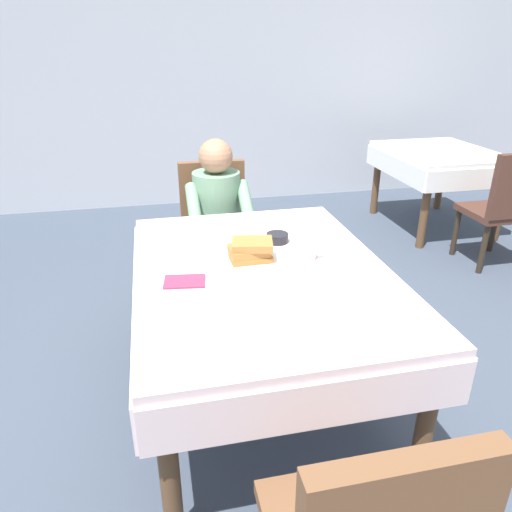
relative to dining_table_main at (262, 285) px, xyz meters
name	(u,v)px	position (x,y,z in m)	size (l,w,h in m)	color
ground_plane	(261,399)	(0.00, 0.00, -0.65)	(14.00, 14.00, 0.00)	#3D4756
back_wall	(186,47)	(0.00, 3.40, 0.95)	(12.00, 0.16, 3.20)	#B2B7C1
dining_table_main	(262,285)	(0.00, 0.00, 0.00)	(1.12, 1.52, 0.74)	silver
chair_diner	(215,223)	(-0.05, 1.17, -0.12)	(0.44, 0.45, 0.93)	brown
diner_person	(218,211)	(-0.05, 1.01, 0.02)	(0.40, 0.43, 1.12)	gray
plate_breakfast	(249,261)	(-0.04, 0.07, 0.10)	(0.28, 0.28, 0.02)	white
breakfast_stack	(251,250)	(-0.04, 0.06, 0.15)	(0.20, 0.17, 0.09)	#A36B33
cup_coffee	(308,251)	(0.23, 0.04, 0.13)	(0.11, 0.08, 0.08)	white
bowl_butter	(277,238)	(0.14, 0.27, 0.11)	(0.11, 0.11, 0.04)	black
syrup_pitcher	(192,246)	(-0.28, 0.23, 0.13)	(0.08, 0.08, 0.07)	silver
fork_left_of_plate	(208,268)	(-0.23, 0.05, 0.09)	(0.18, 0.01, 0.01)	silver
knife_right_of_plate	(291,260)	(0.15, 0.05, 0.09)	(0.20, 0.01, 0.01)	silver
spoon_near_edge	(272,290)	(-0.01, -0.22, 0.09)	(0.15, 0.01, 0.01)	silver
napkin_folded	(185,281)	(-0.35, -0.07, 0.09)	(0.17, 0.12, 0.01)	#8C2D4C
background_table_far	(439,163)	(2.17, 2.08, -0.03)	(0.92, 1.12, 0.74)	white
background_chair_empty	(506,203)	(2.17, 1.13, -0.12)	(0.44, 0.45, 0.93)	#4C2D23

